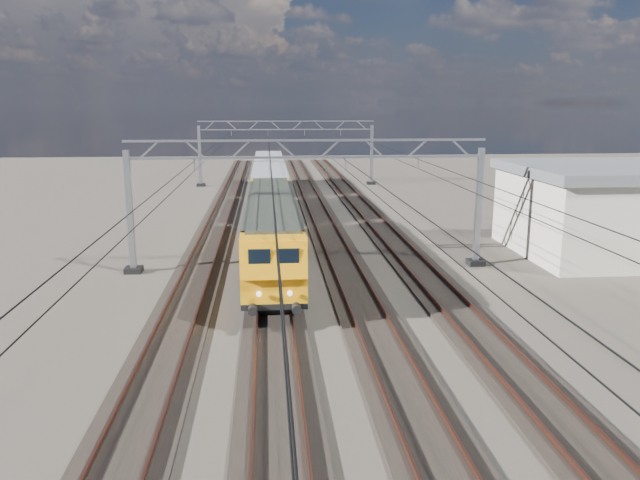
{
  "coord_description": "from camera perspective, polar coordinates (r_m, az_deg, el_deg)",
  "views": [
    {
      "loc": [
        -2.2,
        -29.36,
        8.98
      ],
      "look_at": [
        0.34,
        0.45,
        2.4
      ],
      "focal_mm": 35.0,
      "sensor_mm": 36.0,
      "label": 1
    }
  ],
  "objects": [
    {
      "name": "catenary_gantry_far",
      "position": [
        69.58,
        -3.07,
        8.21
      ],
      "size": [
        19.9,
        0.9,
        7.11
      ],
      "color": "gray",
      "rests_on": "ground"
    },
    {
      "name": "locomotive",
      "position": [
        34.1,
        -4.44,
        1.12
      ],
      "size": [
        2.76,
        21.1,
        3.62
      ],
      "color": "black",
      "rests_on": "ground"
    },
    {
      "name": "hopper_wagon_mid",
      "position": [
        65.69,
        -4.7,
        6.47
      ],
      "size": [
        3.38,
        13.0,
        3.25
      ],
      "color": "black",
      "rests_on": "ground"
    },
    {
      "name": "track_outer_west",
      "position": [
        30.92,
        -11.76,
        -4.61
      ],
      "size": [
        2.6,
        140.0,
        0.3
      ],
      "color": "black",
      "rests_on": "ground"
    },
    {
      "name": "catenary_gantry_mid",
      "position": [
        33.82,
        -1.09,
        3.77
      ],
      "size": [
        19.9,
        0.9,
        7.11
      ],
      "color": "gray",
      "rests_on": "ground"
    },
    {
      "name": "hopper_wagon_lead",
      "position": [
        51.58,
        -4.62,
        4.85
      ],
      "size": [
        3.38,
        13.0,
        3.25
      ],
      "color": "black",
      "rests_on": "ground"
    },
    {
      "name": "overhead_wires",
      "position": [
        37.56,
        -1.51,
        7.47
      ],
      "size": [
        12.03,
        140.0,
        0.53
      ],
      "color": "black",
      "rests_on": "ground"
    },
    {
      "name": "track_outer_east",
      "position": [
        31.76,
        10.33,
        -4.09
      ],
      "size": [
        2.6,
        140.0,
        0.3
      ],
      "color": "black",
      "rests_on": "ground"
    },
    {
      "name": "track_inner_east",
      "position": [
        30.97,
        3.14,
        -4.33
      ],
      "size": [
        2.6,
        140.0,
        0.3
      ],
      "color": "black",
      "rests_on": "ground"
    },
    {
      "name": "ground",
      "position": [
        30.78,
        -0.56,
        -4.56
      ],
      "size": [
        160.0,
        160.0,
        0.0
      ],
      "primitive_type": "plane",
      "color": "#29241F",
      "rests_on": "ground"
    },
    {
      "name": "track_loco",
      "position": [
        30.68,
        -4.3,
        -4.51
      ],
      "size": [
        2.6,
        140.0,
        0.3
      ],
      "color": "black",
      "rests_on": "ground"
    }
  ]
}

